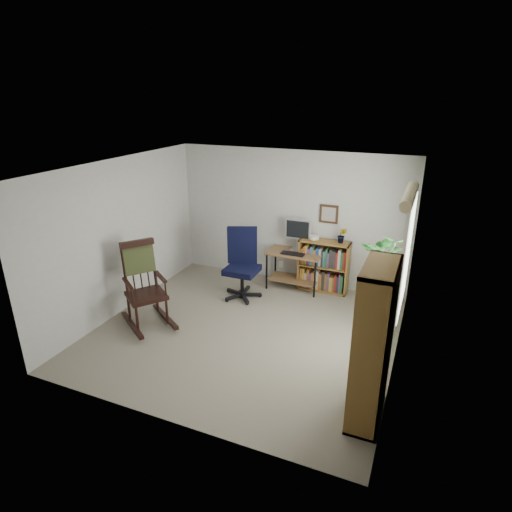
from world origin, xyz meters
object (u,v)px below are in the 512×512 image
at_px(rocking_chair, 145,285).
at_px(low_bookshelf, 323,266).
at_px(desk, 294,270).
at_px(office_chair, 242,265).
at_px(tall_bookshelf, 373,345).

xyz_separation_m(rocking_chair, low_bookshelf, (2.14, 2.18, -0.19)).
bearing_deg(rocking_chair, low_bookshelf, -7.40).
xyz_separation_m(desk, low_bookshelf, (0.49, 0.12, 0.12)).
relative_size(office_chair, rocking_chair, 0.93).
height_order(office_chair, low_bookshelf, office_chair).
relative_size(desk, low_bookshelf, 1.04).
height_order(desk, rocking_chair, rocking_chair).
xyz_separation_m(desk, tall_bookshelf, (1.73, -2.78, 0.54)).
xyz_separation_m(desk, rocking_chair, (-1.64, -2.06, 0.30)).
bearing_deg(tall_bookshelf, low_bookshelf, 113.13).
xyz_separation_m(office_chair, rocking_chair, (-0.94, -1.36, 0.04)).
relative_size(desk, rocking_chair, 0.74).
bearing_deg(desk, rocking_chair, -128.63).
xyz_separation_m(desk, office_chair, (-0.70, -0.70, 0.26)).
relative_size(office_chair, tall_bookshelf, 0.68).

